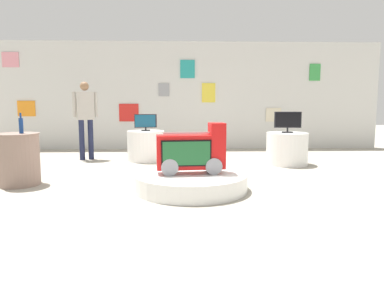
{
  "coord_description": "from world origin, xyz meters",
  "views": [
    {
      "loc": [
        0.01,
        -5.56,
        1.28
      ],
      "look_at": [
        0.19,
        -0.28,
        0.66
      ],
      "focal_mm": 31.83,
      "sensor_mm": 36.0,
      "label": 1
    }
  ],
  "objects_px": {
    "tv_on_left_rear": "(288,121)",
    "novelty_firetruck_tv": "(192,153)",
    "side_table_round": "(19,159)",
    "main_display_pedestal": "(191,181)",
    "tv_on_center_rear": "(146,122)",
    "shopper_browsing_near_truck": "(85,114)",
    "bottle_on_side_table": "(21,125)",
    "display_pedestal_center_rear": "(146,146)",
    "display_pedestal_left_rear": "(287,149)"
  },
  "relations": [
    {
      "from": "novelty_firetruck_tv",
      "to": "bottle_on_side_table",
      "type": "distance_m",
      "value": 2.71
    },
    {
      "from": "main_display_pedestal",
      "to": "shopper_browsing_near_truck",
      "type": "relative_size",
      "value": 0.95
    },
    {
      "from": "display_pedestal_left_rear",
      "to": "tv_on_left_rear",
      "type": "distance_m",
      "value": 0.58
    },
    {
      "from": "display_pedestal_center_rear",
      "to": "bottle_on_side_table",
      "type": "distance_m",
      "value": 2.96
    },
    {
      "from": "main_display_pedestal",
      "to": "tv_on_left_rear",
      "type": "height_order",
      "value": "tv_on_left_rear"
    },
    {
      "from": "tv_on_center_rear",
      "to": "bottle_on_side_table",
      "type": "xyz_separation_m",
      "value": [
        -1.7,
        -2.34,
        0.07
      ]
    },
    {
      "from": "display_pedestal_center_rear",
      "to": "bottle_on_side_table",
      "type": "xyz_separation_m",
      "value": [
        -1.7,
        -2.34,
        0.62
      ]
    },
    {
      "from": "side_table_round",
      "to": "shopper_browsing_near_truck",
      "type": "distance_m",
      "value": 2.6
    },
    {
      "from": "novelty_firetruck_tv",
      "to": "shopper_browsing_near_truck",
      "type": "bearing_deg",
      "value": 129.11
    },
    {
      "from": "novelty_firetruck_tv",
      "to": "shopper_browsing_near_truck",
      "type": "xyz_separation_m",
      "value": [
        -2.35,
        2.89,
        0.5
      ]
    },
    {
      "from": "bottle_on_side_table",
      "to": "display_pedestal_center_rear",
      "type": "bearing_deg",
      "value": 54.11
    },
    {
      "from": "novelty_firetruck_tv",
      "to": "side_table_round",
      "type": "distance_m",
      "value": 2.76
    },
    {
      "from": "main_display_pedestal",
      "to": "novelty_firetruck_tv",
      "type": "bearing_deg",
      "value": -14.08
    },
    {
      "from": "display_pedestal_center_rear",
      "to": "bottle_on_side_table",
      "type": "bearing_deg",
      "value": -125.89
    },
    {
      "from": "novelty_firetruck_tv",
      "to": "tv_on_center_rear",
      "type": "height_order",
      "value": "tv_on_center_rear"
    },
    {
      "from": "display_pedestal_center_rear",
      "to": "side_table_round",
      "type": "height_order",
      "value": "side_table_round"
    },
    {
      "from": "shopper_browsing_near_truck",
      "to": "main_display_pedestal",
      "type": "bearing_deg",
      "value": -51.07
    },
    {
      "from": "display_pedestal_left_rear",
      "to": "shopper_browsing_near_truck",
      "type": "relative_size",
      "value": 0.48
    },
    {
      "from": "display_pedestal_left_rear",
      "to": "display_pedestal_center_rear",
      "type": "height_order",
      "value": "same"
    },
    {
      "from": "novelty_firetruck_tv",
      "to": "bottle_on_side_table",
      "type": "relative_size",
      "value": 3.22
    },
    {
      "from": "novelty_firetruck_tv",
      "to": "main_display_pedestal",
      "type": "bearing_deg",
      "value": 165.92
    },
    {
      "from": "display_pedestal_left_rear",
      "to": "tv_on_left_rear",
      "type": "xyz_separation_m",
      "value": [
        0.0,
        -0.0,
        0.58
      ]
    },
    {
      "from": "novelty_firetruck_tv",
      "to": "display_pedestal_center_rear",
      "type": "height_order",
      "value": "novelty_firetruck_tv"
    },
    {
      "from": "display_pedestal_center_rear",
      "to": "side_table_round",
      "type": "bearing_deg",
      "value": -127.33
    },
    {
      "from": "tv_on_left_rear",
      "to": "bottle_on_side_table",
      "type": "distance_m",
      "value": 5.06
    },
    {
      "from": "novelty_firetruck_tv",
      "to": "shopper_browsing_near_truck",
      "type": "distance_m",
      "value": 3.75
    },
    {
      "from": "display_pedestal_center_rear",
      "to": "tv_on_center_rear",
      "type": "bearing_deg",
      "value": -102.08
    },
    {
      "from": "tv_on_left_rear",
      "to": "novelty_firetruck_tv",
      "type": "bearing_deg",
      "value": -134.9
    },
    {
      "from": "tv_on_left_rear",
      "to": "display_pedestal_center_rear",
      "type": "xyz_separation_m",
      "value": [
        -3.06,
        0.62,
        -0.58
      ]
    },
    {
      "from": "main_display_pedestal",
      "to": "bottle_on_side_table",
      "type": "xyz_separation_m",
      "value": [
        -2.64,
        0.37,
        0.83
      ]
    },
    {
      "from": "main_display_pedestal",
      "to": "tv_on_center_rear",
      "type": "height_order",
      "value": "tv_on_center_rear"
    },
    {
      "from": "tv_on_center_rear",
      "to": "shopper_browsing_near_truck",
      "type": "distance_m",
      "value": 1.41
    },
    {
      "from": "bottle_on_side_table",
      "to": "shopper_browsing_near_truck",
      "type": "distance_m",
      "value": 2.53
    },
    {
      "from": "side_table_round",
      "to": "display_pedestal_left_rear",
      "type": "bearing_deg",
      "value": 19.51
    },
    {
      "from": "novelty_firetruck_tv",
      "to": "tv_on_left_rear",
      "type": "bearing_deg",
      "value": 45.1
    },
    {
      "from": "side_table_round",
      "to": "main_display_pedestal",
      "type": "bearing_deg",
      "value": -8.25
    },
    {
      "from": "bottle_on_side_table",
      "to": "shopper_browsing_near_truck",
      "type": "bearing_deg",
      "value": 83.01
    },
    {
      "from": "novelty_firetruck_tv",
      "to": "tv_on_left_rear",
      "type": "distance_m",
      "value": 2.99
    },
    {
      "from": "tv_on_left_rear",
      "to": "side_table_round",
      "type": "xyz_separation_m",
      "value": [
        -4.83,
        -1.71,
        -0.5
      ]
    },
    {
      "from": "tv_on_center_rear",
      "to": "bottle_on_side_table",
      "type": "distance_m",
      "value": 2.89
    },
    {
      "from": "main_display_pedestal",
      "to": "side_table_round",
      "type": "relative_size",
      "value": 2.04
    },
    {
      "from": "main_display_pedestal",
      "to": "novelty_firetruck_tv",
      "type": "xyz_separation_m",
      "value": [
        0.02,
        -0.0,
        0.43
      ]
    },
    {
      "from": "display_pedestal_left_rear",
      "to": "shopper_browsing_near_truck",
      "type": "distance_m",
      "value": 4.57
    },
    {
      "from": "tv_on_left_rear",
      "to": "shopper_browsing_near_truck",
      "type": "relative_size",
      "value": 0.31
    },
    {
      "from": "main_display_pedestal",
      "to": "tv_on_center_rear",
      "type": "xyz_separation_m",
      "value": [
        -0.94,
        2.71,
        0.76
      ]
    },
    {
      "from": "novelty_firetruck_tv",
      "to": "shopper_browsing_near_truck",
      "type": "height_order",
      "value": "shopper_browsing_near_truck"
    },
    {
      "from": "main_display_pedestal",
      "to": "display_pedestal_left_rear",
      "type": "distance_m",
      "value": 2.99
    },
    {
      "from": "display_pedestal_left_rear",
      "to": "tv_on_left_rear",
      "type": "height_order",
      "value": "tv_on_left_rear"
    },
    {
      "from": "main_display_pedestal",
      "to": "novelty_firetruck_tv",
      "type": "distance_m",
      "value": 0.43
    },
    {
      "from": "tv_on_left_rear",
      "to": "side_table_round",
      "type": "height_order",
      "value": "tv_on_left_rear"
    }
  ]
}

